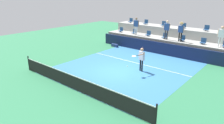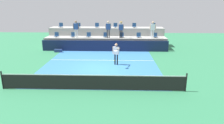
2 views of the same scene
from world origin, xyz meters
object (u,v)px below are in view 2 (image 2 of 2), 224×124
Objects in this scene: stadium_chair_lower_far_left at (56,35)px; stadium_chair_upper_right at (134,26)px; stadium_chair_upper_far_right at (153,26)px; spectator_in_grey at (153,28)px; spectator_in_white at (108,28)px; stadium_chair_upper_left at (78,25)px; spectator_leaning_on_rail at (76,27)px; equipment_bag at (58,51)px; stadium_chair_upper_far_left at (61,25)px; stadium_chair_lower_mid_right at (122,35)px; tennis_player at (116,52)px; stadium_chair_lower_far_right at (155,36)px; spectator_with_hat at (121,28)px; stadium_chair_lower_mid_left at (89,35)px; stadium_chair_upper_mid_left at (97,26)px; stadium_chair_upper_mid_right at (115,26)px; tennis_ball at (114,61)px; stadium_chair_lower_left at (73,35)px; stadium_chair_lower_center at (106,35)px; stadium_chair_lower_right at (139,35)px.

stadium_chair_upper_right is at bearing 11.92° from stadium_chair_lower_far_left.
stadium_chair_upper_far_right is 2.22m from spectator_in_grey.
spectator_in_white is at bearing -3.89° from stadium_chair_lower_far_left.
spectator_leaning_on_rail is at bearing -85.85° from stadium_chair_upper_left.
stadium_chair_upper_far_left is at bearing 99.28° from equipment_bag.
tennis_player is (-0.50, -6.15, -0.39)m from stadium_chair_lower_mid_right.
spectator_with_hat reaches higher than stadium_chair_lower_far_right.
stadium_chair_lower_far_right is at bearing 0.00° from stadium_chair_lower_mid_left.
tennis_player is 5.91m from spectator_with_hat.
stadium_chair_upper_mid_left is 3.52m from spectator_with_hat.
stadium_chair_upper_mid_right is 9.60m from tennis_ball.
stadium_chair_upper_far_right is at bearing 0.00° from stadium_chair_upper_left.
stadium_chair_upper_left is at bearing 128.31° from stadium_chair_lower_mid_left.
stadium_chair_lower_left is (1.82, 0.00, 0.00)m from stadium_chair_lower_far_left.
stadium_chair_upper_mid_right is 1.00× the size of stadium_chair_upper_right.
spectator_in_grey reaches higher than tennis_ball.
stadium_chair_lower_center is 2.24m from stadium_chair_upper_mid_right.
stadium_chair_upper_left is 4.51m from equipment_bag.
tennis_player is (-4.13, -7.95, -1.24)m from stadium_chair_upper_far_right.
stadium_chair_upper_mid_left is 0.29× the size of spectator_in_white.
stadium_chair_lower_left is 8.52m from spectator_in_grey.
stadium_chair_lower_far_right is at bearing -11.89° from stadium_chair_upper_left.
stadium_chair_lower_center and stadium_chair_lower_far_right have the same top height.
stadium_chair_lower_mid_left is 2.33m from spectator_in_white.
spectator_leaning_on_rail is (2.25, -0.38, 0.88)m from stadium_chair_lower_far_left.
stadium_chair_lower_mid_right is at bearing 85.42° from tennis_ball.
stadium_chair_upper_mid_right is at bearing 111.43° from stadium_chair_lower_mid_right.
stadium_chair_upper_left reaches higher than tennis_player.
stadium_chair_lower_right is 6.72m from spectator_leaning_on_rail.
stadium_chair_lower_mid_left is 1.00× the size of stadium_chair_upper_far_right.
stadium_chair_lower_mid_right reaches higher than equipment_bag.
stadium_chair_upper_mid_right is at bearing 60.18° from stadium_chair_lower_center.
stadium_chair_lower_mid_right is at bearing 0.00° from stadium_chair_lower_mid_left.
stadium_chair_upper_left is 4.28m from stadium_chair_upper_mid_right.
stadium_chair_lower_far_left is at bearing -164.22° from stadium_chair_upper_mid_right.
stadium_chair_upper_right reaches higher than stadium_chair_lower_center.
stadium_chair_lower_mid_right is at bearing 85.39° from tennis_player.
spectator_in_white reaches higher than stadium_chair_upper_left.
stadium_chair_lower_left is at bearing -168.56° from stadium_chair_upper_far_right.
stadium_chair_lower_mid_left is 0.29× the size of spectator_in_white.
stadium_chair_lower_far_right is 7.65× the size of tennis_ball.
stadium_chair_upper_mid_right reaches higher than tennis_player.
stadium_chair_lower_far_left is at bearing -170.46° from stadium_chair_upper_far_right.
stadium_chair_lower_center is 1.00× the size of stadium_chair_lower_right.
stadium_chair_upper_mid_left is at bearing 180.00° from stadium_chair_upper_right.
stadium_chair_lower_mid_left is 1.00× the size of stadium_chair_upper_left.
spectator_in_grey is at bearing -12.03° from stadium_chair_upper_far_left.
tennis_ball is (-3.83, -7.29, -1.52)m from spectator_in_grey.
stadium_chair_lower_left is at bearing 58.16° from equipment_bag.
stadium_chair_upper_far_right is at bearing 14.04° from stadium_chair_lower_mid_left.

